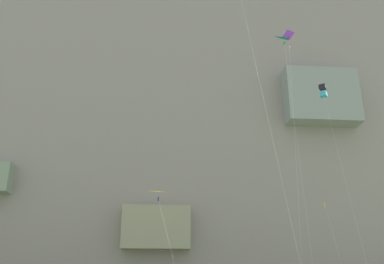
{
  "coord_description": "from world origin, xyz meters",
  "views": [
    {
      "loc": [
        0.13,
        -5.99,
        3.3
      ],
      "look_at": [
        2.64,
        24.59,
        14.6
      ],
      "focal_mm": 39.33,
      "sensor_mm": 36.0,
      "label": 1
    }
  ],
  "objects_px": {
    "kite_box_low_left": "(323,91)",
    "kite_delta_front_field": "(160,200)",
    "kite_delta_high_center": "(287,46)",
    "kite_diamond_low_center": "(289,47)",
    "kite_banner_mid_center": "(326,212)"
  },
  "relations": [
    {
      "from": "kite_diamond_low_center",
      "to": "kite_box_low_left",
      "type": "height_order",
      "value": "kite_diamond_low_center"
    },
    {
      "from": "kite_diamond_low_center",
      "to": "kite_delta_front_field",
      "type": "bearing_deg",
      "value": -150.14
    },
    {
      "from": "kite_banner_mid_center",
      "to": "kite_box_low_left",
      "type": "bearing_deg",
      "value": 25.32
    },
    {
      "from": "kite_diamond_low_center",
      "to": "kite_delta_high_center",
      "type": "xyz_separation_m",
      "value": [
        -0.48,
        -0.63,
        -0.33
      ]
    },
    {
      "from": "kite_box_low_left",
      "to": "kite_delta_high_center",
      "type": "bearing_deg",
      "value": -154.06
    },
    {
      "from": "kite_delta_high_center",
      "to": "kite_box_low_left",
      "type": "bearing_deg",
      "value": 25.94
    },
    {
      "from": "kite_box_low_left",
      "to": "kite_delta_front_field",
      "type": "distance_m",
      "value": 27.78
    },
    {
      "from": "kite_diamond_low_center",
      "to": "kite_banner_mid_center",
      "type": "distance_m",
      "value": 20.39
    },
    {
      "from": "kite_box_low_left",
      "to": "kite_delta_front_field",
      "type": "relative_size",
      "value": 2.57
    },
    {
      "from": "kite_diamond_low_center",
      "to": "kite_delta_high_center",
      "type": "height_order",
      "value": "kite_diamond_low_center"
    },
    {
      "from": "kite_delta_high_center",
      "to": "kite_banner_mid_center",
      "type": "distance_m",
      "value": 20.18
    },
    {
      "from": "kite_delta_high_center",
      "to": "kite_diamond_low_center",
      "type": "bearing_deg",
      "value": 52.89
    },
    {
      "from": "kite_delta_front_field",
      "to": "kite_banner_mid_center",
      "type": "relative_size",
      "value": 0.89
    },
    {
      "from": "kite_delta_front_field",
      "to": "kite_diamond_low_center",
      "type": "bearing_deg",
      "value": 29.86
    },
    {
      "from": "kite_delta_high_center",
      "to": "kite_banner_mid_center",
      "type": "xyz_separation_m",
      "value": [
        3.3,
        1.63,
        -19.84
      ]
    }
  ]
}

